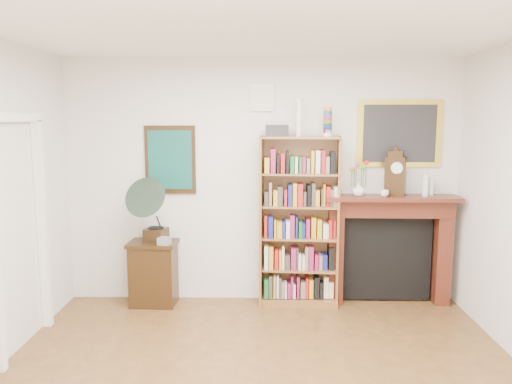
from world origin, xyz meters
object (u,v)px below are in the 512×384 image
(side_cabinet, at_px, (154,273))
(gramophone, at_px, (153,206))
(bottle_left, at_px, (425,185))
(cd_stack, at_px, (164,241))
(fireplace, at_px, (389,239))
(flower_vase, at_px, (358,189))
(bookshelf, at_px, (300,212))
(teacup, at_px, (384,193))
(bottle_right, at_px, (431,187))
(mantel_clock, at_px, (395,174))

(side_cabinet, bearing_deg, gramophone, -63.71)
(bottle_left, bearing_deg, cd_stack, -176.84)
(side_cabinet, relative_size, gramophone, 0.98)
(fireplace, xyz_separation_m, flower_vase, (-0.38, -0.07, 0.59))
(bookshelf, bearing_deg, teacup, 1.65)
(bookshelf, xyz_separation_m, flower_vase, (0.65, -0.00, 0.26))
(cd_stack, bearing_deg, bottle_left, 3.16)
(teacup, relative_size, bottle_left, 0.40)
(side_cabinet, relative_size, cd_stack, 6.13)
(side_cabinet, bearing_deg, fireplace, 4.15)
(bottle_right, bearing_deg, flower_vase, -175.91)
(fireplace, distance_m, teacup, 0.57)
(mantel_clock, bearing_deg, bottle_right, 25.89)
(fireplace, xyz_separation_m, bottle_right, (0.45, -0.01, 0.61))
(bookshelf, bearing_deg, fireplace, 8.52)
(cd_stack, bearing_deg, flower_vase, 4.06)
(fireplace, relative_size, teacup, 15.70)
(mantel_clock, relative_size, bottle_right, 2.52)
(side_cabinet, bearing_deg, bottle_left, 2.65)
(mantel_clock, bearing_deg, flower_vase, -149.52)
(mantel_clock, xyz_separation_m, bottle_left, (0.33, -0.04, -0.12))
(side_cabinet, xyz_separation_m, fireplace, (2.69, 0.11, 0.38))
(bookshelf, height_order, gramophone, bookshelf)
(bookshelf, distance_m, mantel_clock, 1.15)
(teacup, height_order, bottle_right, bottle_right)
(flower_vase, bearing_deg, bottle_left, 0.55)
(gramophone, bearing_deg, bottle_left, 14.20)
(gramophone, bearing_deg, teacup, 13.36)
(side_cabinet, relative_size, mantel_clock, 1.46)
(side_cabinet, xyz_separation_m, gramophone, (0.03, -0.06, 0.79))
(side_cabinet, xyz_separation_m, mantel_clock, (2.73, 0.08, 1.14))
(fireplace, height_order, bottle_right, bottle_right)
(fireplace, bearing_deg, flower_vase, -167.61)
(fireplace, bearing_deg, bookshelf, -174.63)
(bookshelf, height_order, cd_stack, bookshelf)
(side_cabinet, height_order, cd_stack, cd_stack)
(bookshelf, bearing_deg, flower_vase, 4.40)
(fireplace, bearing_deg, cd_stack, -173.42)
(teacup, bearing_deg, gramophone, -178.94)
(gramophone, distance_m, teacup, 2.57)
(gramophone, xyz_separation_m, flower_vase, (2.29, 0.09, 0.18))
(fireplace, distance_m, flower_vase, 0.70)
(gramophone, relative_size, cd_stack, 6.27)
(fireplace, height_order, flower_vase, flower_vase)
(fireplace, xyz_separation_m, mantel_clock, (0.04, -0.03, 0.75))
(cd_stack, bearing_deg, bottle_right, 4.07)
(side_cabinet, bearing_deg, teacup, 1.62)
(teacup, bearing_deg, cd_stack, -177.48)
(cd_stack, relative_size, mantel_clock, 0.24)
(fireplace, height_order, mantel_clock, mantel_clock)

